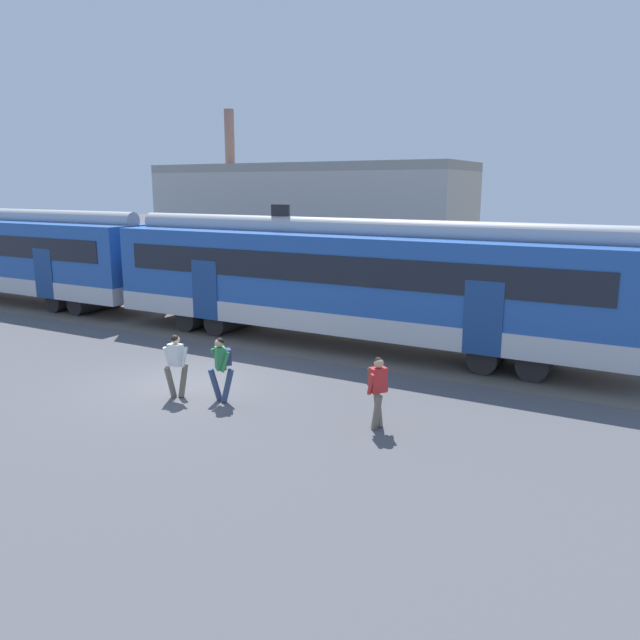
{
  "coord_description": "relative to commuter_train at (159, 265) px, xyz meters",
  "views": [
    {
      "loc": [
        11.31,
        -12.49,
        5.35
      ],
      "look_at": [
        2.75,
        2.71,
        1.6
      ],
      "focal_mm": 35.0,
      "sensor_mm": 36.0,
      "label": 1
    }
  ],
  "objects": [
    {
      "name": "ground_plane",
      "position": [
        6.52,
        -6.01,
        -2.25
      ],
      "size": [
        160.0,
        160.0,
        0.0
      ],
      "primitive_type": "plane",
      "color": "#515156"
    },
    {
      "name": "track_bed",
      "position": [
        -2.48,
        0.0,
        -2.25
      ],
      "size": [
        80.0,
        4.4,
        0.01
      ],
      "primitive_type": "cube",
      "color": "#605951",
      "rests_on": "ground"
    },
    {
      "name": "commuter_train",
      "position": [
        0.0,
        0.0,
        0.0
      ],
      "size": [
        38.05,
        3.07,
        4.73
      ],
      "color": "silver",
      "rests_on": "ground"
    },
    {
      "name": "pedestrian_white",
      "position": [
        7.08,
        -6.92,
        -1.29
      ],
      "size": [
        0.54,
        0.63,
        1.67
      ],
      "color": "#6B6051",
      "rests_on": "ground"
    },
    {
      "name": "pedestrian_green",
      "position": [
        8.29,
        -6.6,
        -1.26
      ],
      "size": [
        0.67,
        0.51,
        1.67
      ],
      "color": "navy",
      "rests_on": "ground"
    },
    {
      "name": "pedestrian_red",
      "position": [
        12.43,
        -6.3,
        -1.26
      ],
      "size": [
        0.53,
        0.67,
        1.67
      ],
      "color": "#6B6051",
      "rests_on": "ground"
    },
    {
      "name": "background_building",
      "position": [
        2.09,
        8.23,
        0.95
      ],
      "size": [
        15.63,
        5.0,
        9.2
      ],
      "color": "#B2A899",
      "rests_on": "ground"
    }
  ]
}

